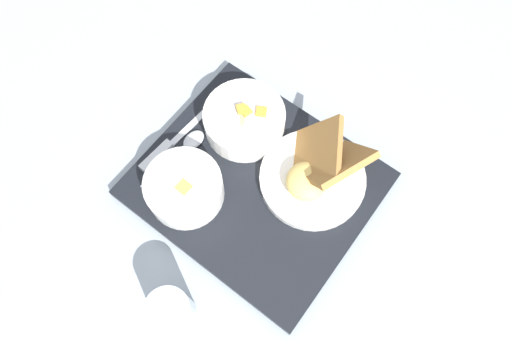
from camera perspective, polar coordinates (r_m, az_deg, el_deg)
The scene contains 8 objects.
ground_plane at distance 0.80m, azimuth 0.00°, elevation -1.30°, with size 4.00×4.00×0.00m, color #99A3AD.
serving_tray at distance 0.79m, azimuth 0.00°, elevation -1.06°, with size 0.42×0.38×0.02m.
bowl_salad at distance 0.80m, azimuth -1.46°, elevation 7.07°, with size 0.14×0.14×0.06m.
bowl_soup at distance 0.75m, azimuth -8.97°, elevation -1.45°, with size 0.13×0.13×0.05m.
plate_main at distance 0.77m, azimuth 7.34°, elevation 0.30°, with size 0.18×0.18×0.09m.
knife at distance 0.81m, azimuth -11.48°, elevation 3.20°, with size 0.02×0.18×0.02m.
spoon at distance 0.81m, azimuth -9.13°, elevation 3.20°, with size 0.03×0.14×0.01m.
glass_water at distance 0.72m, azimuth -10.45°, elevation -16.46°, with size 0.07×0.07×0.09m.
Camera 1 is at (0.19, -0.20, 0.75)m, focal length 32.00 mm.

